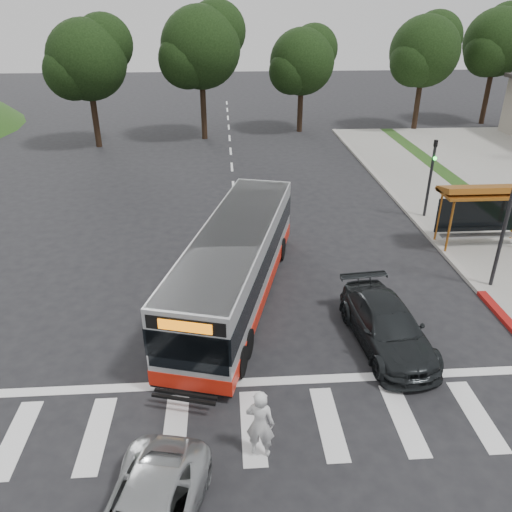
{
  "coord_description": "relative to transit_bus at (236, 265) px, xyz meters",
  "views": [
    {
      "loc": [
        -0.55,
        -14.51,
        9.83
      ],
      "look_at": [
        0.53,
        1.62,
        1.6
      ],
      "focal_mm": 35.0,
      "sensor_mm": 36.0,
      "label": 1
    }
  ],
  "objects": [
    {
      "name": "ground",
      "position": [
        0.21,
        -1.36,
        -1.41
      ],
      "size": [
        140.0,
        140.0,
        0.0
      ],
      "primitive_type": "plane",
      "color": "black",
      "rests_on": "ground"
    },
    {
      "name": "sidewalk_east",
      "position": [
        11.21,
        6.64,
        -1.35
      ],
      "size": [
        4.0,
        40.0,
        0.12
      ],
      "primitive_type": "cube",
      "color": "gray",
      "rests_on": "ground"
    },
    {
      "name": "curb_east",
      "position": [
        9.21,
        6.64,
        -1.33
      ],
      "size": [
        0.3,
        40.0,
        0.15
      ],
      "primitive_type": "cube",
      "color": "#9E9991",
      "rests_on": "ground"
    },
    {
      "name": "crosswalk_ladder",
      "position": [
        0.21,
        -6.36,
        -1.4
      ],
      "size": [
        18.0,
        2.6,
        0.01
      ],
      "primitive_type": "cube",
      "color": "silver",
      "rests_on": "ground"
    },
    {
      "name": "bus_shelter",
      "position": [
        11.01,
        3.74,
        0.95
      ],
      "size": [
        4.2,
        1.6,
        2.86
      ],
      "color": "#A1591A",
      "rests_on": "sidewalk_east"
    },
    {
      "name": "traffic_signal_ne_short",
      "position": [
        9.81,
        7.13,
        1.07
      ],
      "size": [
        0.18,
        0.37,
        4.0
      ],
      "color": "black",
      "rests_on": "ground"
    },
    {
      "name": "tree_ne_a",
      "position": [
        16.29,
        26.7,
        4.99
      ],
      "size": [
        6.16,
        5.74,
        9.3
      ],
      "color": "black",
      "rests_on": "parking_lot"
    },
    {
      "name": "tree_ne_b",
      "position": [
        23.29,
        28.7,
        5.51
      ],
      "size": [
        6.16,
        5.74,
        10.02
      ],
      "color": "black",
      "rests_on": "ground"
    },
    {
      "name": "tree_north_a",
      "position": [
        -1.71,
        24.71,
        5.52
      ],
      "size": [
        6.6,
        6.15,
        10.17
      ],
      "color": "black",
      "rests_on": "ground"
    },
    {
      "name": "tree_north_b",
      "position": [
        6.28,
        26.7,
        4.26
      ],
      "size": [
        5.72,
        5.33,
        8.43
      ],
      "color": "black",
      "rests_on": "ground"
    },
    {
      "name": "tree_north_c",
      "position": [
        -9.71,
        22.7,
        4.89
      ],
      "size": [
        6.16,
        5.74,
        9.3
      ],
      "color": "black",
      "rests_on": "ground"
    },
    {
      "name": "transit_bus",
      "position": [
        0.0,
        0.0,
        0.0
      ],
      "size": [
        5.15,
        11.12,
        2.81
      ],
      "primitive_type": null,
      "rotation": [
        0.0,
        0.0,
        -0.27
      ],
      "color": "#B8BABD",
      "rests_on": "ground"
    },
    {
      "name": "pedestrian",
      "position": [
        0.34,
        -7.2,
        -0.45
      ],
      "size": [
        0.8,
        0.63,
        1.91
      ],
      "primitive_type": "imported",
      "rotation": [
        0.0,
        0.0,
        2.86
      ],
      "color": "silver",
      "rests_on": "ground"
    },
    {
      "name": "dark_sedan",
      "position": [
        4.67,
        -3.13,
        -0.7
      ],
      "size": [
        2.42,
        5.0,
        1.4
      ],
      "primitive_type": "imported",
      "rotation": [
        0.0,
        0.0,
        0.1
      ],
      "color": "black",
      "rests_on": "ground"
    }
  ]
}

